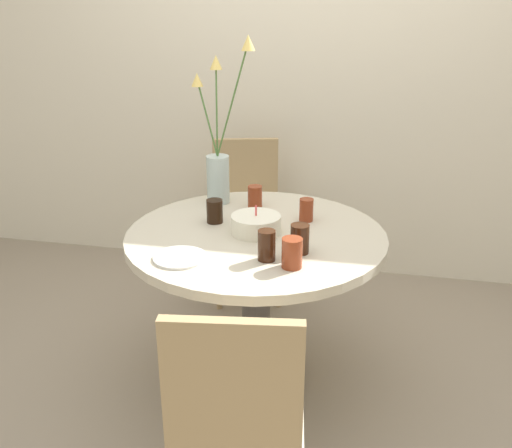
{
  "coord_description": "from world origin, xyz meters",
  "views": [
    {
      "loc": [
        0.46,
        -2.18,
        1.66
      ],
      "look_at": [
        0.0,
        0.0,
        0.77
      ],
      "focal_mm": 40.0,
      "sensor_mm": 36.0,
      "label": 1
    }
  ],
  "objects_px": {
    "birthday_cake": "(256,225)",
    "drink_glass_2": "(300,239)",
    "chair_right_flank": "(237,418)",
    "flower_vase": "(219,157)",
    "chair_far_back": "(246,210)",
    "side_plate": "(180,257)",
    "drink_glass_0": "(215,211)",
    "drink_glass_4": "(255,197)",
    "drink_glass_5": "(267,245)",
    "drink_glass_3": "(292,253)",
    "drink_glass_1": "(306,210)"
  },
  "relations": [
    {
      "from": "chair_far_back",
      "to": "drink_glass_2",
      "type": "bearing_deg",
      "value": -81.85
    },
    {
      "from": "birthday_cake",
      "to": "drink_glass_2",
      "type": "height_order",
      "value": "birthday_cake"
    },
    {
      "from": "chair_far_back",
      "to": "drink_glass_4",
      "type": "height_order",
      "value": "chair_far_back"
    },
    {
      "from": "drink_glass_5",
      "to": "drink_glass_0",
      "type": "bearing_deg",
      "value": 131.68
    },
    {
      "from": "flower_vase",
      "to": "drink_glass_2",
      "type": "xyz_separation_m",
      "value": [
        0.46,
        -0.51,
        -0.17
      ]
    },
    {
      "from": "birthday_cake",
      "to": "drink_glass_5",
      "type": "height_order",
      "value": "birthday_cake"
    },
    {
      "from": "chair_right_flank",
      "to": "drink_glass_5",
      "type": "bearing_deg",
      "value": -95.24
    },
    {
      "from": "flower_vase",
      "to": "drink_glass_3",
      "type": "xyz_separation_m",
      "value": [
        0.45,
        -0.65,
        -0.17
      ]
    },
    {
      "from": "drink_glass_2",
      "to": "drink_glass_4",
      "type": "relative_size",
      "value": 1.11
    },
    {
      "from": "drink_glass_4",
      "to": "drink_glass_0",
      "type": "bearing_deg",
      "value": -120.42
    },
    {
      "from": "drink_glass_1",
      "to": "drink_glass_2",
      "type": "height_order",
      "value": "drink_glass_2"
    },
    {
      "from": "side_plate",
      "to": "drink_glass_4",
      "type": "height_order",
      "value": "drink_glass_4"
    },
    {
      "from": "side_plate",
      "to": "drink_glass_1",
      "type": "xyz_separation_m",
      "value": [
        0.42,
        0.5,
        0.05
      ]
    },
    {
      "from": "drink_glass_5",
      "to": "drink_glass_2",
      "type": "bearing_deg",
      "value": 38.8
    },
    {
      "from": "flower_vase",
      "to": "chair_right_flank",
      "type": "bearing_deg",
      "value": -72.76
    },
    {
      "from": "drink_glass_2",
      "to": "drink_glass_1",
      "type": "bearing_deg",
      "value": 92.97
    },
    {
      "from": "flower_vase",
      "to": "drink_glass_4",
      "type": "xyz_separation_m",
      "value": [
        0.18,
        -0.04,
        -0.17
      ]
    },
    {
      "from": "drink_glass_1",
      "to": "birthday_cake",
      "type": "bearing_deg",
      "value": -135.21
    },
    {
      "from": "drink_glass_2",
      "to": "drink_glass_3",
      "type": "relative_size",
      "value": 1.01
    },
    {
      "from": "drink_glass_3",
      "to": "drink_glass_5",
      "type": "distance_m",
      "value": 0.11
    },
    {
      "from": "drink_glass_2",
      "to": "drink_glass_5",
      "type": "xyz_separation_m",
      "value": [
        -0.11,
        -0.09,
        0.0
      ]
    },
    {
      "from": "drink_glass_2",
      "to": "drink_glass_3",
      "type": "xyz_separation_m",
      "value": [
        -0.01,
        -0.13,
        -0.0
      ]
    },
    {
      "from": "chair_right_flank",
      "to": "flower_vase",
      "type": "relative_size",
      "value": 1.15
    },
    {
      "from": "birthday_cake",
      "to": "drink_glass_5",
      "type": "distance_m",
      "value": 0.27
    },
    {
      "from": "chair_right_flank",
      "to": "drink_glass_2",
      "type": "bearing_deg",
      "value": -104.67
    },
    {
      "from": "chair_right_flank",
      "to": "birthday_cake",
      "type": "relative_size",
      "value": 4.29
    },
    {
      "from": "chair_far_back",
      "to": "flower_vase",
      "type": "xyz_separation_m",
      "value": [
        -0.02,
        -0.5,
        0.45
      ]
    },
    {
      "from": "drink_glass_2",
      "to": "drink_glass_4",
      "type": "height_order",
      "value": "drink_glass_2"
    },
    {
      "from": "side_plate",
      "to": "drink_glass_1",
      "type": "bearing_deg",
      "value": 49.65
    },
    {
      "from": "drink_glass_0",
      "to": "drink_glass_1",
      "type": "height_order",
      "value": "drink_glass_0"
    },
    {
      "from": "drink_glass_3",
      "to": "chair_far_back",
      "type": "bearing_deg",
      "value": 110.67
    },
    {
      "from": "flower_vase",
      "to": "drink_glass_0",
      "type": "distance_m",
      "value": 0.32
    },
    {
      "from": "drink_glass_0",
      "to": "drink_glass_4",
      "type": "relative_size",
      "value": 1.0
    },
    {
      "from": "drink_glass_1",
      "to": "drink_glass_2",
      "type": "distance_m",
      "value": 0.35
    },
    {
      "from": "drink_glass_3",
      "to": "drink_glass_4",
      "type": "height_order",
      "value": "drink_glass_3"
    },
    {
      "from": "chair_right_flank",
      "to": "drink_glass_5",
      "type": "xyz_separation_m",
      "value": [
        -0.03,
        0.63,
        0.28
      ]
    },
    {
      "from": "side_plate",
      "to": "drink_glass_2",
      "type": "height_order",
      "value": "drink_glass_2"
    },
    {
      "from": "chair_far_back",
      "to": "side_plate",
      "type": "xyz_separation_m",
      "value": [
        0.0,
        -1.17,
        0.23
      ]
    },
    {
      "from": "drink_glass_3",
      "to": "drink_glass_4",
      "type": "xyz_separation_m",
      "value": [
        -0.27,
        0.61,
        -0.01
      ]
    },
    {
      "from": "birthday_cake",
      "to": "flower_vase",
      "type": "distance_m",
      "value": 0.47
    },
    {
      "from": "birthday_cake",
      "to": "drink_glass_5",
      "type": "xyz_separation_m",
      "value": [
        0.09,
        -0.25,
        0.02
      ]
    },
    {
      "from": "drink_glass_0",
      "to": "drink_glass_2",
      "type": "distance_m",
      "value": 0.48
    },
    {
      "from": "drink_glass_1",
      "to": "drink_glass_5",
      "type": "distance_m",
      "value": 0.45
    },
    {
      "from": "drink_glass_0",
      "to": "drink_glass_2",
      "type": "xyz_separation_m",
      "value": [
        0.41,
        -0.24,
        0.01
      ]
    },
    {
      "from": "side_plate",
      "to": "drink_glass_4",
      "type": "xyz_separation_m",
      "value": [
        0.16,
        0.62,
        0.05
      ]
    },
    {
      "from": "chair_far_back",
      "to": "birthday_cake",
      "type": "bearing_deg",
      "value": -90.1
    },
    {
      "from": "flower_vase",
      "to": "drink_glass_4",
      "type": "bearing_deg",
      "value": -12.31
    },
    {
      "from": "drink_glass_3",
      "to": "birthday_cake",
      "type": "bearing_deg",
      "value": 124.13
    },
    {
      "from": "drink_glass_3",
      "to": "drink_glass_5",
      "type": "bearing_deg",
      "value": 157.35
    },
    {
      "from": "birthday_cake",
      "to": "drink_glass_0",
      "type": "relative_size",
      "value": 2.01
    }
  ]
}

